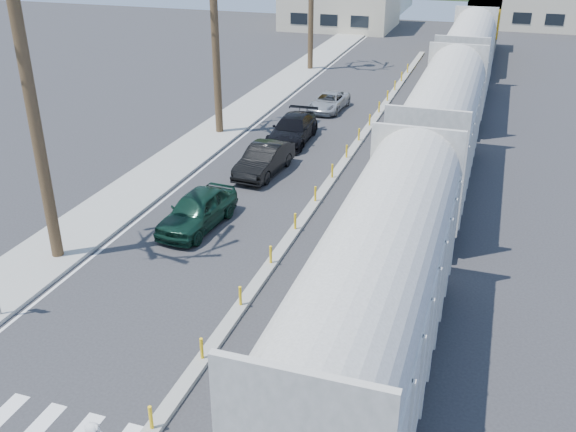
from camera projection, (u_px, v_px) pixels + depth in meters
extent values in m
plane|color=#28282B|center=(171.00, 407.00, 17.35)|extent=(140.00, 140.00, 0.00)
cube|color=gray|center=(236.00, 118.00, 41.14)|extent=(3.00, 90.00, 0.15)
cube|color=black|center=(443.00, 124.00, 40.09)|extent=(0.12, 100.00, 0.06)
cube|color=black|center=(467.00, 127.00, 39.68)|extent=(0.12, 100.00, 0.06)
cube|color=gray|center=(346.00, 159.00, 34.44)|extent=(0.45, 60.00, 0.15)
cylinder|color=yellow|center=(151.00, 417.00, 16.28)|extent=(0.10, 0.10, 0.70)
cylinder|color=yellow|center=(202.00, 348.00, 18.85)|extent=(0.10, 0.10, 0.70)
cylinder|color=yellow|center=(240.00, 296.00, 21.42)|extent=(0.10, 0.10, 0.70)
cylinder|color=yellow|center=(271.00, 254.00, 23.99)|extent=(0.10, 0.10, 0.70)
cylinder|color=yellow|center=(295.00, 221.00, 26.55)|extent=(0.10, 0.10, 0.70)
cylinder|color=yellow|center=(315.00, 194.00, 29.12)|extent=(0.10, 0.10, 0.70)
cylinder|color=yellow|center=(332.00, 171.00, 31.69)|extent=(0.10, 0.10, 0.70)
cylinder|color=yellow|center=(347.00, 151.00, 34.26)|extent=(0.10, 0.10, 0.70)
cylinder|color=yellow|center=(359.00, 134.00, 36.83)|extent=(0.10, 0.10, 0.70)
cylinder|color=yellow|center=(370.00, 120.00, 39.40)|extent=(0.10, 0.10, 0.70)
cylinder|color=yellow|center=(379.00, 107.00, 41.96)|extent=(0.10, 0.10, 0.70)
cylinder|color=yellow|center=(388.00, 96.00, 44.53)|extent=(0.10, 0.10, 0.70)
cylinder|color=yellow|center=(395.00, 85.00, 47.10)|extent=(0.10, 0.10, 0.70)
cylinder|color=yellow|center=(402.00, 76.00, 49.67)|extent=(0.10, 0.10, 0.70)
cylinder|color=yellow|center=(408.00, 68.00, 52.24)|extent=(0.10, 0.10, 0.70)
cube|color=silver|center=(261.00, 122.00, 40.69)|extent=(0.12, 90.00, 0.01)
cube|color=silver|center=(407.00, 136.00, 38.04)|extent=(0.12, 90.00, 0.01)
cube|color=#A2A094|center=(374.00, 316.00, 16.51)|extent=(3.00, 12.88, 3.40)
cylinder|color=#A2A094|center=(378.00, 258.00, 15.77)|extent=(2.90, 12.58, 2.90)
cube|color=black|center=(369.00, 383.00, 17.45)|extent=(2.60, 12.88, 1.00)
cube|color=#A2A094|center=(439.00, 138.00, 29.35)|extent=(3.00, 12.88, 3.40)
cylinder|color=#A2A094|center=(443.00, 102.00, 28.62)|extent=(2.90, 12.58, 2.90)
cube|color=black|center=(435.00, 183.00, 30.30)|extent=(2.60, 12.88, 1.00)
cube|color=#A2A094|center=(465.00, 69.00, 42.19)|extent=(3.00, 12.88, 3.40)
cylinder|color=#A2A094|center=(468.00, 43.00, 41.46)|extent=(2.90, 12.58, 2.90)
cube|color=black|center=(461.00, 102.00, 43.14)|extent=(2.60, 12.88, 1.00)
cube|color=#4C4C4F|center=(477.00, 49.00, 56.60)|extent=(3.00, 17.00, 0.50)
cube|color=orange|center=(479.00, 33.00, 55.08)|extent=(2.70, 12.24, 2.60)
cube|color=orange|center=(483.00, 18.00, 60.75)|extent=(3.00, 3.74, 3.20)
cube|color=black|center=(476.00, 56.00, 56.86)|extent=(2.60, 13.60, 0.90)
cylinder|color=brown|center=(34.00, 121.00, 22.40)|extent=(0.44, 0.44, 11.00)
cylinder|color=brown|center=(216.00, 49.00, 36.39)|extent=(0.44, 0.44, 10.00)
imported|color=black|center=(197.00, 210.00, 26.87)|extent=(2.55, 4.88, 1.57)
imported|color=black|center=(264.00, 160.00, 32.38)|extent=(2.22, 4.78, 1.50)
imported|color=black|center=(293.00, 129.00, 36.88)|extent=(2.44, 5.29, 1.49)
imported|color=#ACAEB2|center=(329.00, 102.00, 42.79)|extent=(2.50, 4.50, 1.18)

